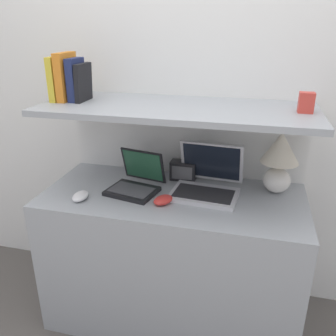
{
  "coord_description": "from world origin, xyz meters",
  "views": [
    {
      "loc": [
        0.36,
        -1.25,
        1.54
      ],
      "look_at": [
        -0.02,
        0.29,
        0.89
      ],
      "focal_mm": 38.0,
      "sensor_mm": 36.0,
      "label": 1
    }
  ],
  "objects": [
    {
      "name": "laptop_large",
      "position": [
        0.16,
        0.36,
        0.8
      ],
      "size": [
        0.35,
        0.32,
        0.24
      ],
      "color": "silver",
      "rests_on": "desk"
    },
    {
      "name": "second_mouse",
      "position": [
        -0.42,
        0.13,
        0.77
      ],
      "size": [
        0.07,
        0.11,
        0.04
      ],
      "color": "white",
      "rests_on": "desk"
    },
    {
      "name": "shelf",
      "position": [
        0.0,
        0.36,
        1.17
      ],
      "size": [
        1.29,
        0.52,
        0.03
      ],
      "color": "#999EA3",
      "rests_on": "back_riser"
    },
    {
      "name": "book_orange",
      "position": [
        -0.56,
        0.36,
        1.3
      ],
      "size": [
        0.04,
        0.16,
        0.23
      ],
      "color": "orange",
      "rests_on": "shelf"
    },
    {
      "name": "table_lamp",
      "position": [
        0.5,
        0.45,
        0.94
      ],
      "size": [
        0.19,
        0.19,
        0.31
      ],
      "color": "white",
      "rests_on": "desk"
    },
    {
      "name": "desk",
      "position": [
        0.0,
        0.29,
        0.38
      ],
      "size": [
        1.29,
        0.58,
        0.75
      ],
      "color": "#999EA3",
      "rests_on": "ground_plane"
    },
    {
      "name": "wall_back",
      "position": [
        0.0,
        0.64,
        1.2
      ],
      "size": [
        6.0,
        0.05,
        2.4
      ],
      "color": "white",
      "rests_on": "ground_plane"
    },
    {
      "name": "laptop_small",
      "position": [
        -0.19,
        0.3,
        0.8
      ],
      "size": [
        0.28,
        0.28,
        0.19
      ],
      "color": "black",
      "rests_on": "desk"
    },
    {
      "name": "book_black",
      "position": [
        -0.47,
        0.36,
        1.27
      ],
      "size": [
        0.03,
        0.15,
        0.18
      ],
      "color": "black",
      "rests_on": "shelf"
    },
    {
      "name": "back_riser",
      "position": [
        0.0,
        0.6,
        0.58
      ],
      "size": [
        1.29,
        0.04,
        1.16
      ],
      "color": "white",
      "rests_on": "ground_plane"
    },
    {
      "name": "computer_mouse",
      "position": [
        -0.02,
        0.19,
        0.77
      ],
      "size": [
        0.11,
        0.13,
        0.04
      ],
      "color": "red",
      "rests_on": "desk"
    },
    {
      "name": "book_yellow",
      "position": [
        -0.6,
        0.36,
        1.29
      ],
      "size": [
        0.03,
        0.17,
        0.21
      ],
      "color": "gold",
      "rests_on": "shelf"
    },
    {
      "name": "book_navy",
      "position": [
        -0.51,
        0.36,
        1.29
      ],
      "size": [
        0.04,
        0.13,
        0.2
      ],
      "color": "navy",
      "rests_on": "shelf"
    },
    {
      "name": "router_box",
      "position": [
        0.01,
        0.49,
        0.8
      ],
      "size": [
        0.14,
        0.08,
        0.1
      ],
      "color": "black",
      "rests_on": "desk"
    },
    {
      "name": "shelf_gadget",
      "position": [
        0.57,
        0.36,
        1.23
      ],
      "size": [
        0.06,
        0.05,
        0.09
      ],
      "color": "#CC3D33",
      "rests_on": "shelf"
    }
  ]
}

